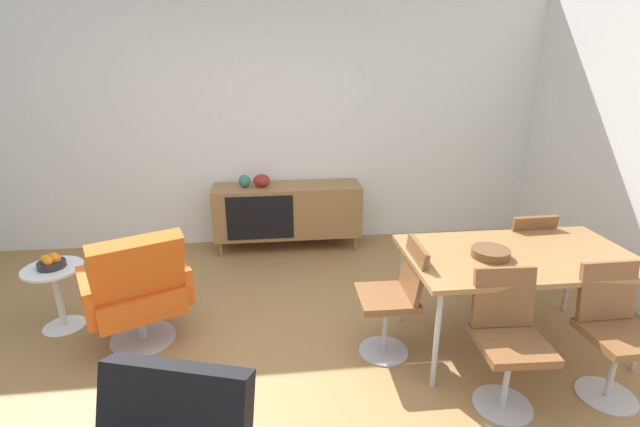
% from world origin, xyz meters
% --- Properties ---
extents(ground_plane, '(8.32, 8.32, 0.00)m').
position_xyz_m(ground_plane, '(0.00, 0.00, 0.00)').
color(ground_plane, '#9E7242').
extents(wall_back, '(6.80, 0.12, 2.80)m').
position_xyz_m(wall_back, '(0.00, 2.60, 1.40)').
color(wall_back, white).
rests_on(wall_back, ground_plane).
extents(sideboard, '(1.60, 0.45, 0.72)m').
position_xyz_m(sideboard, '(0.28, 2.30, 0.44)').
color(sideboard, olive).
rests_on(sideboard, ground_plane).
extents(vase_cobalt, '(0.12, 0.12, 0.13)m').
position_xyz_m(vase_cobalt, '(-0.17, 2.30, 0.79)').
color(vase_cobalt, '#337266').
rests_on(vase_cobalt, sideboard).
extents(vase_sculptural_dark, '(0.18, 0.18, 0.13)m').
position_xyz_m(vase_sculptural_dark, '(0.01, 2.30, 0.79)').
color(vase_sculptural_dark, maroon).
rests_on(vase_sculptural_dark, sideboard).
extents(dining_table, '(1.60, 0.90, 0.74)m').
position_xyz_m(dining_table, '(1.83, 0.29, 0.70)').
color(dining_table, olive).
rests_on(dining_table, ground_plane).
extents(wooden_bowl_on_table, '(0.26, 0.26, 0.06)m').
position_xyz_m(wooden_bowl_on_table, '(1.59, 0.26, 0.77)').
color(wooden_bowl_on_table, brown).
rests_on(wooden_bowl_on_table, dining_table).
extents(dining_chair_back_right, '(0.41, 0.44, 0.86)m').
position_xyz_m(dining_chair_back_right, '(2.18, 0.85, 0.47)').
color(dining_chair_back_right, brown).
rests_on(dining_chair_back_right, ground_plane).
extents(dining_chair_front_right, '(0.41, 0.43, 0.86)m').
position_xyz_m(dining_chair_front_right, '(2.18, -0.27, 0.47)').
color(dining_chair_front_right, brown).
rests_on(dining_chair_front_right, ground_plane).
extents(dining_chair_near_window, '(0.43, 0.41, 0.86)m').
position_xyz_m(dining_chair_near_window, '(0.94, 0.29, 0.47)').
color(dining_chair_near_window, brown).
rests_on(dining_chair_near_window, ground_plane).
extents(dining_chair_front_left, '(0.42, 0.44, 0.86)m').
position_xyz_m(dining_chair_front_left, '(1.48, -0.27, 0.47)').
color(dining_chair_front_left, brown).
rests_on(dining_chair_front_left, ground_plane).
extents(lounge_chair_red, '(0.87, 0.85, 0.95)m').
position_xyz_m(lounge_chair_red, '(-0.89, 0.60, 0.47)').
color(lounge_chair_red, '#D85919').
rests_on(lounge_chair_red, ground_plane).
extents(side_table_round, '(0.44, 0.44, 0.52)m').
position_xyz_m(side_table_round, '(-1.59, 0.92, 0.32)').
color(side_table_round, white).
rests_on(side_table_round, ground_plane).
extents(fruit_bowl, '(0.20, 0.20, 0.11)m').
position_xyz_m(fruit_bowl, '(-1.59, 0.92, 0.56)').
color(fruit_bowl, '#262628').
rests_on(fruit_bowl, side_table_round).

